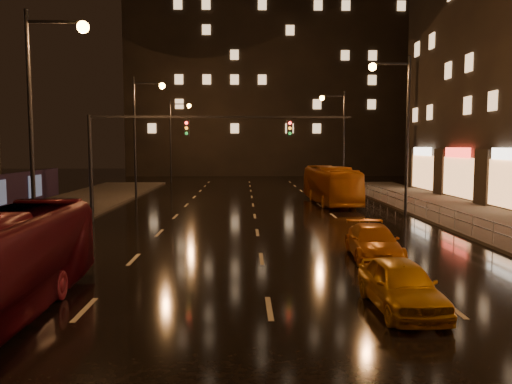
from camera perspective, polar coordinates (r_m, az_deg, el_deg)
ground at (r=29.57m, az=-0.06°, el=-3.32°), size 140.00×140.00×0.00m
building_distant at (r=82.49m, az=1.94°, el=14.74°), size 44.00×16.00×36.00m
traffic_signal at (r=29.55m, az=-9.97°, el=5.81°), size 15.31×0.32×6.20m
railing_right at (r=29.53m, az=20.25°, el=-1.90°), size 0.05×56.00×1.00m
bus_curb at (r=38.78m, az=8.53°, el=0.80°), size 2.92×10.42×2.87m
taxi_near at (r=14.21m, az=16.25°, el=-10.16°), size 1.71×4.04×1.36m
taxi_far at (r=20.24m, az=13.27°, el=-5.60°), size 2.09×4.55×1.29m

